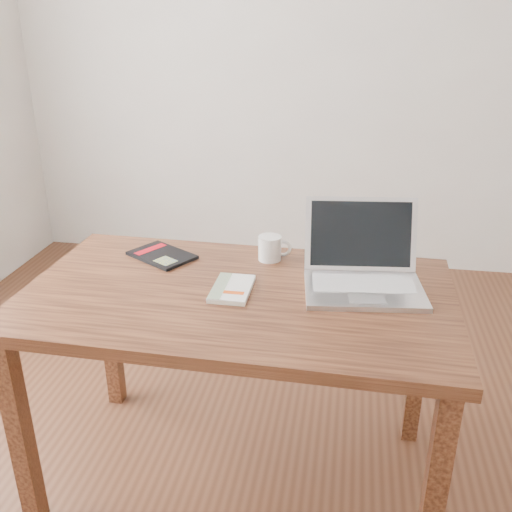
% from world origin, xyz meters
% --- Properties ---
extents(room, '(4.04, 4.04, 2.70)m').
position_xyz_m(room, '(-0.07, 0.00, 1.36)').
color(room, '#522E1C').
rests_on(room, ground).
extents(desk, '(1.37, 0.80, 0.75)m').
position_xyz_m(desk, '(-0.20, -0.01, 0.66)').
color(desk, '#4E2917').
rests_on(desk, ground).
extents(white_guidebook, '(0.12, 0.19, 0.02)m').
position_xyz_m(white_guidebook, '(-0.22, -0.01, 0.76)').
color(white_guidebook, silver).
rests_on(white_guidebook, desk).
extents(black_guidebook, '(0.27, 0.25, 0.01)m').
position_xyz_m(black_guidebook, '(-0.52, 0.21, 0.76)').
color(black_guidebook, black).
rests_on(black_guidebook, desk).
extents(laptop, '(0.40, 0.38, 0.25)m').
position_xyz_m(laptop, '(0.19, 0.11, 0.80)').
color(laptop, silver).
rests_on(laptop, desk).
extents(coffee_mug, '(0.12, 0.08, 0.09)m').
position_xyz_m(coffee_mug, '(-0.13, 0.25, 0.80)').
color(coffee_mug, white).
rests_on(coffee_mug, desk).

